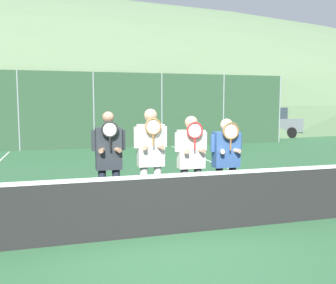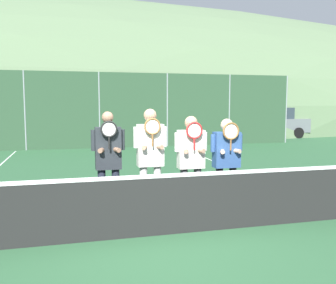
{
  "view_description": "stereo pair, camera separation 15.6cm",
  "coord_description": "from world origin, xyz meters",
  "px_view_note": "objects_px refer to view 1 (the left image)",
  "views": [
    {
      "loc": [
        -1.39,
        -5.22,
        1.96
      ],
      "look_at": [
        0.43,
        1.13,
        1.28
      ],
      "focal_mm": 40.0,
      "sensor_mm": 36.0,
      "label": 1
    },
    {
      "loc": [
        -1.24,
        -5.26,
        1.96
      ],
      "look_at": [
        0.43,
        1.13,
        1.28
      ],
      "focal_mm": 40.0,
      "sensor_mm": 36.0,
      "label": 2
    }
  ],
  "objects_px": {
    "player_rightmost": "(226,156)",
    "car_right_of_center": "(260,122)",
    "player_leftmost": "(109,158)",
    "car_center": "(177,123)",
    "player_center_right": "(191,156)",
    "car_left_of_center": "(88,124)",
    "player_center_left": "(151,154)"
  },
  "relations": [
    {
      "from": "player_rightmost",
      "to": "car_right_of_center",
      "type": "relative_size",
      "value": 0.37
    },
    {
      "from": "player_leftmost",
      "to": "car_center",
      "type": "relative_size",
      "value": 0.43
    },
    {
      "from": "player_center_right",
      "to": "car_right_of_center",
      "type": "height_order",
      "value": "player_center_right"
    },
    {
      "from": "car_left_of_center",
      "to": "car_center",
      "type": "distance_m",
      "value": 4.84
    },
    {
      "from": "car_left_of_center",
      "to": "player_center_left",
      "type": "bearing_deg",
      "value": -89.54
    },
    {
      "from": "player_center_left",
      "to": "car_left_of_center",
      "type": "height_order",
      "value": "player_center_left"
    },
    {
      "from": "car_left_of_center",
      "to": "player_leftmost",
      "type": "bearing_deg",
      "value": -92.57
    },
    {
      "from": "car_left_of_center",
      "to": "player_center_right",
      "type": "bearing_deg",
      "value": -86.52
    },
    {
      "from": "player_center_right",
      "to": "player_rightmost",
      "type": "xyz_separation_m",
      "value": [
        0.69,
        0.06,
        -0.03
      ]
    },
    {
      "from": "player_center_right",
      "to": "car_center",
      "type": "relative_size",
      "value": 0.41
    },
    {
      "from": "car_left_of_center",
      "to": "player_rightmost",
      "type": "bearing_deg",
      "value": -83.56
    },
    {
      "from": "player_center_right",
      "to": "car_center",
      "type": "distance_m",
      "value": 14.22
    },
    {
      "from": "car_center",
      "to": "car_right_of_center",
      "type": "xyz_separation_m",
      "value": [
        4.86,
        -0.5,
        0.01
      ]
    },
    {
      "from": "player_center_left",
      "to": "car_right_of_center",
      "type": "bearing_deg",
      "value": 53.76
    },
    {
      "from": "player_center_right",
      "to": "car_right_of_center",
      "type": "distance_m",
      "value": 15.86
    },
    {
      "from": "player_center_right",
      "to": "car_center",
      "type": "xyz_separation_m",
      "value": [
        4.02,
        13.64,
        -0.17
      ]
    },
    {
      "from": "car_right_of_center",
      "to": "player_leftmost",
      "type": "bearing_deg",
      "value": -128.2
    },
    {
      "from": "car_center",
      "to": "player_center_left",
      "type": "bearing_deg",
      "value": -109.2
    },
    {
      "from": "player_center_left",
      "to": "car_center",
      "type": "relative_size",
      "value": 0.44
    },
    {
      "from": "player_center_right",
      "to": "player_center_left",
      "type": "bearing_deg",
      "value": 176.48
    },
    {
      "from": "player_rightmost",
      "to": "car_right_of_center",
      "type": "height_order",
      "value": "car_right_of_center"
    },
    {
      "from": "car_left_of_center",
      "to": "car_center",
      "type": "height_order",
      "value": "car_center"
    },
    {
      "from": "player_center_left",
      "to": "car_center",
      "type": "distance_m",
      "value": 14.4
    },
    {
      "from": "player_rightmost",
      "to": "car_right_of_center",
      "type": "distance_m",
      "value": 15.43
    },
    {
      "from": "player_leftmost",
      "to": "car_left_of_center",
      "type": "distance_m",
      "value": 13.46
    },
    {
      "from": "player_leftmost",
      "to": "car_left_of_center",
      "type": "xyz_separation_m",
      "value": [
        0.6,
        13.44,
        -0.19
      ]
    },
    {
      "from": "player_center_left",
      "to": "player_rightmost",
      "type": "distance_m",
      "value": 1.41
    },
    {
      "from": "player_center_left",
      "to": "car_center",
      "type": "bearing_deg",
      "value": 70.8
    },
    {
      "from": "car_center",
      "to": "car_right_of_center",
      "type": "bearing_deg",
      "value": -5.9
    },
    {
      "from": "player_center_right",
      "to": "car_left_of_center",
      "type": "bearing_deg",
      "value": 93.48
    },
    {
      "from": "car_center",
      "to": "player_rightmost",
      "type": "bearing_deg",
      "value": -103.77
    },
    {
      "from": "car_center",
      "to": "player_leftmost",
      "type": "bearing_deg",
      "value": -111.82
    }
  ]
}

